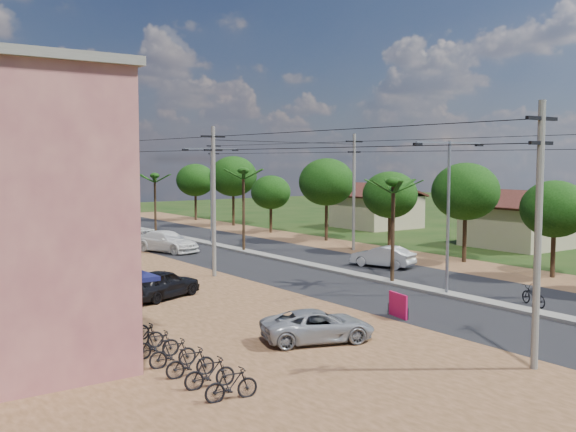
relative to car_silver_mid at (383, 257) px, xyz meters
name	(u,v)px	position (x,y,z in m)	size (l,w,h in m)	color
ground	(446,296)	(-3.62, -8.62, -0.69)	(160.00, 160.00, 0.00)	black
road	(281,260)	(-3.62, 6.38, -0.67)	(12.00, 110.00, 0.04)	black
median	(258,254)	(-3.62, 9.38, -0.60)	(1.00, 90.00, 0.18)	#605E56
dirt_lot_west	(110,305)	(-18.62, -0.62, -0.67)	(18.00, 46.00, 0.04)	#4E341A
dirt_shoulder_east	(372,251)	(4.88, 6.38, -0.68)	(5.00, 90.00, 0.03)	#4E341A
house_east_near	(520,217)	(16.38, 1.38, 1.70)	(7.60, 7.50, 4.60)	tan
house_east_far	(376,204)	(17.38, 19.38, 1.70)	(7.60, 7.50, 4.60)	tan
tree_east_b	(554,209)	(5.68, -8.62, 3.42)	(4.00, 4.00, 5.83)	black
tree_east_c	(466,192)	(6.08, -1.62, 4.17)	(4.60, 4.60, 6.83)	black
tree_east_d	(390,195)	(5.78, 5.38, 3.65)	(4.20, 4.20, 6.13)	black
tree_east_e	(327,182)	(5.98, 13.38, 4.40)	(4.80, 4.80, 7.14)	black
tree_east_f	(271,192)	(5.58, 21.38, 3.20)	(3.80, 3.80, 5.52)	black
tree_east_g	(233,176)	(6.18, 29.38, 4.55)	(5.00, 5.00, 7.38)	black
tree_east_h	(195,180)	(5.88, 37.38, 3.95)	(4.40, 4.40, 6.52)	black
palm_median_near	(393,187)	(-3.62, -4.62, 4.84)	(2.00, 2.00, 6.15)	black
palm_median_mid	(243,175)	(-3.62, 11.38, 5.21)	(2.00, 2.00, 6.55)	black
palm_median_far	(155,178)	(-3.62, 27.38, 4.57)	(2.00, 2.00, 5.85)	black
streetlight_near	(448,204)	(-3.62, -8.62, 4.09)	(5.10, 0.18, 8.00)	gray
streetlight_mid	(211,187)	(-3.62, 16.38, 4.09)	(5.10, 0.18, 8.00)	gray
streetlight_far	(103,179)	(-3.62, 41.38, 4.09)	(5.10, 0.18, 8.00)	gray
utility_pole_w_a	(538,229)	(-10.62, -18.62, 4.07)	(1.60, 0.24, 9.00)	#605E56
utility_pole_w_b	(214,198)	(-10.62, 3.38, 4.07)	(1.60, 0.24, 9.00)	#605E56
utility_pole_w_c	(89,186)	(-10.62, 25.38, 4.07)	(1.60, 0.24, 9.00)	#605E56
utility_pole_w_d	(26,180)	(-10.62, 46.38, 4.07)	(1.60, 0.24, 9.00)	#605E56
utility_pole_e_b	(354,189)	(3.88, 7.38, 4.07)	(1.60, 0.24, 9.00)	#605E56
utility_pole_e_c	(214,181)	(3.88, 29.38, 4.07)	(1.60, 0.24, 9.00)	#605E56
car_silver_mid	(383,257)	(0.00, 0.00, 0.00)	(1.46, 4.20, 1.38)	#999DA1
car_white_far	(167,242)	(-8.37, 14.71, 0.09)	(2.20, 5.42, 1.57)	silver
car_parked_silver	(318,327)	(-14.46, -11.71, -0.08)	(2.03, 4.40, 1.22)	#999DA1
car_parked_dark	(162,285)	(-15.98, -0.81, 0.06)	(1.77, 4.41, 1.50)	black
moto_rider_east	(533,297)	(-2.15, -12.73, -0.20)	(0.65, 1.86, 0.98)	black
moto_rider_west_a	(179,246)	(-7.23, 15.04, -0.29)	(0.53, 1.51, 0.79)	black
moto_rider_west_b	(137,235)	(-7.48, 22.67, -0.18)	(0.48, 1.72, 1.03)	black
roadside_sign	(398,306)	(-9.12, -10.66, -0.13)	(0.35, 1.35, 1.13)	#AE1048
parked_scooter_row	(157,345)	(-20.45, -10.09, -0.19)	(1.71, 11.10, 1.00)	black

